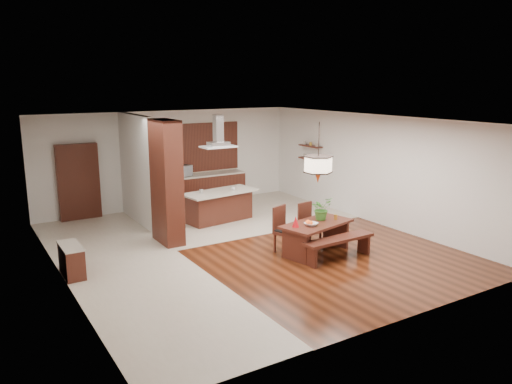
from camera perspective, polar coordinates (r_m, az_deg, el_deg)
room_shell at (r=11.17m, az=-1.31°, el=3.90°), size 9.00×9.04×2.92m
tile_hallway at (r=10.62m, az=-14.32°, el=-8.45°), size 2.50×9.00×0.01m
tile_kitchen at (r=14.33m, az=-2.00°, el=-2.60°), size 5.50×4.00×0.01m
soffit_band at (r=11.08m, az=-1.34°, el=8.11°), size 8.00×9.00×0.02m
partition_pier at (r=11.74m, az=-10.19°, el=1.09°), size 0.45×1.00×2.90m
partition_stub at (r=13.69m, az=-13.43°, el=2.55°), size 0.18×2.40×2.90m
hallway_console at (r=10.47m, az=-20.32°, el=-7.36°), size 0.37×0.88×0.63m
hallway_doorway at (r=14.48m, az=-19.61°, el=1.09°), size 1.10×0.20×2.10m
rear_counter at (r=15.57m, az=-5.91°, el=0.35°), size 2.60×0.62×0.95m
kitchen_window at (r=15.59m, az=-6.43°, el=5.10°), size 2.60×0.08×1.50m
shelf_lower at (r=15.55m, az=6.21°, el=3.79°), size 0.26×0.90×0.04m
shelf_upper at (r=15.50m, az=6.25°, el=5.25°), size 0.26×0.90×0.04m
dining_table at (r=11.13m, az=6.92°, el=-4.41°), size 1.82×1.21×0.70m
dining_bench at (r=10.87m, az=9.41°, el=-6.39°), size 1.75×0.44×0.49m
dining_chair_left at (r=11.13m, az=3.51°, el=-4.33°), size 0.58×0.58×1.03m
dining_chair_right at (r=11.76m, az=6.21°, el=-3.63°), size 0.47×0.47×0.96m
pendant_lantern at (r=10.76m, az=7.16°, el=4.45°), size 0.64×0.64×1.31m
foliage_plant at (r=11.27m, az=7.48°, el=-1.88°), size 0.50×0.45×0.51m
fruit_bowl at (r=10.82m, az=6.32°, el=-3.68°), size 0.33×0.33×0.07m
napkin_cone at (r=10.67m, az=4.55°, el=-3.39°), size 0.18×0.18×0.24m
gold_ornament at (r=11.39m, az=9.10°, el=-2.83°), size 0.10×0.10×0.11m
kitchen_island at (r=13.61m, az=-4.19°, el=-1.58°), size 2.14×1.16×0.84m
range_hood at (r=13.26m, az=-4.34°, el=6.97°), size 0.90×0.55×0.87m
island_cup at (r=13.59m, az=-2.62°, el=0.39°), size 0.13×0.13×0.09m
microwave at (r=15.10m, az=-8.57°, el=2.37°), size 0.71×0.61×0.33m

